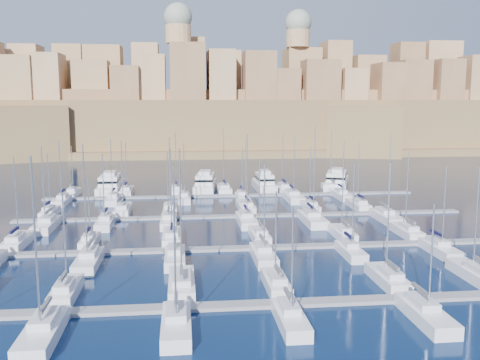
{
  "coord_description": "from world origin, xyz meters",
  "views": [
    {
      "loc": [
        -11.45,
        -87.52,
        21.57
      ],
      "look_at": [
        -1.18,
        6.0,
        7.64
      ],
      "focal_mm": 40.0,
      "sensor_mm": 36.0,
      "label": 1
    }
  ],
  "objects": [
    {
      "name": "sailboat_28",
      "position": [
        13.95,
        14.95,
        0.73
      ],
      "size": [
        2.43,
        8.1,
        12.98
      ],
      "color": "silver",
      "rests_on": "ground"
    },
    {
      "name": "sailboat_43",
      "position": [
        -26.16,
        26.71,
        0.74
      ],
      "size": [
        2.64,
        8.8,
        14.04
      ],
      "color": "silver",
      "rests_on": "ground"
    },
    {
      "name": "sailboat_5",
      "position": [
        23.94,
        -28.37,
        0.75
      ],
      "size": [
        2.85,
        9.49,
        14.07
      ],
      "color": "silver",
      "rests_on": "ground"
    },
    {
      "name": "sailboat_33",
      "position": [
        -0.22,
        4.08,
        0.77
      ],
      "size": [
        3.03,
        10.09,
        16.27
      ],
      "color": "silver",
      "rests_on": "ground"
    },
    {
      "name": "motor_yacht_c",
      "position": [
        8.57,
        40.39,
        1.73
      ],
      "size": [
        4.31,
        14.35,
        5.25
      ],
      "color": "silver",
      "rests_on": "ground"
    },
    {
      "name": "sailboat_39",
      "position": [
        -1.53,
        38.06,
        0.77
      ],
      "size": [
        3.11,
        10.38,
        15.42
      ],
      "color": "silver",
      "rests_on": "ground"
    },
    {
      "name": "sailboat_30",
      "position": [
        -34.53,
        4.17,
        0.75
      ],
      "size": [
        2.97,
        9.9,
        14.46
      ],
      "color": "silver",
      "rests_on": "ground"
    },
    {
      "name": "sailboat_20",
      "position": [
        -12.56,
        -17.38,
        0.74
      ],
      "size": [
        2.7,
        8.99,
        13.58
      ],
      "color": "silver",
      "rests_on": "ground"
    },
    {
      "name": "sailboat_4",
      "position": [
        12.71,
        -28.69,
        0.75
      ],
      "size": [
        2.65,
        8.84,
        14.72
      ],
      "color": "silver",
      "rests_on": "ground"
    },
    {
      "name": "sailboat_15",
      "position": [
        0.51,
        -6.83,
        0.73
      ],
      "size": [
        2.57,
        8.56,
        12.71
      ],
      "color": "silver",
      "rests_on": "ground"
    },
    {
      "name": "sailboat_47",
      "position": [
        24.01,
        26.75,
        0.74
      ],
      "size": [
        2.62,
        8.72,
        13.51
      ],
      "color": "silver",
      "rests_on": "ground"
    },
    {
      "name": "sailboat_8",
      "position": [
        -12.21,
        -39.46,
        0.74
      ],
      "size": [
        2.75,
        9.15,
        13.44
      ],
      "color": "silver",
      "rests_on": "ground"
    },
    {
      "name": "sailboat_17",
      "position": [
        24.56,
        -6.79,
        0.74
      ],
      "size": [
        2.59,
        8.65,
        13.93
      ],
      "color": "silver",
      "rests_on": "ground"
    },
    {
      "name": "sailboat_38",
      "position": [
        -12.84,
        37.3,
        0.75
      ],
      "size": [
        2.64,
        8.82,
        14.69
      ],
      "color": "silver",
      "rests_on": "ground"
    },
    {
      "name": "sailboat_10",
      "position": [
        12.29,
        -39.55,
        0.73
      ],
      "size": [
        2.8,
        9.33,
        12.2
      ],
      "color": "silver",
      "rests_on": "ground"
    },
    {
      "name": "sailboat_34",
      "position": [
        11.56,
        3.67,
        0.79
      ],
      "size": [
        3.27,
        10.91,
        17.82
      ],
      "color": "silver",
      "rests_on": "ground"
    },
    {
      "name": "sailboat_16",
      "position": [
        13.87,
        -6.85,
        0.74
      ],
      "size": [
        2.56,
        8.53,
        13.8
      ],
      "color": "silver",
      "rests_on": "ground"
    },
    {
      "name": "ground",
      "position": [
        0.0,
        0.0,
        0.0
      ],
      "size": [
        600.0,
        600.0,
        0.0
      ],
      "primitive_type": "plane",
      "color": "#021232",
      "rests_on": "ground"
    },
    {
      "name": "sailboat_32",
      "position": [
        -13.91,
        4.6,
        0.74
      ],
      "size": [
        2.71,
        9.02,
        13.22
      ],
      "color": "silver",
      "rests_on": "ground"
    },
    {
      "name": "sailboat_21",
      "position": [
        -0.54,
        -17.55,
        0.74
      ],
      "size": [
        2.8,
        9.33,
        13.68
      ],
      "color": "silver",
      "rests_on": "ground"
    },
    {
      "name": "fortified_city",
      "position": [
        -0.19,
        155.26,
        14.74
      ],
      "size": [
        460.0,
        108.95,
        59.52
      ],
      "color": "brown",
      "rests_on": "ground"
    },
    {
      "name": "sailboat_1",
      "position": [
        -24.47,
        -28.89,
        0.72
      ],
      "size": [
        2.53,
        8.43,
        12.01
      ],
      "color": "silver",
      "rests_on": "ground"
    },
    {
      "name": "motor_yacht_d",
      "position": [
        27.26,
        41.94,
        1.73
      ],
      "size": [
        10.88,
        18.27,
        5.25
      ],
      "color": "silver",
      "rests_on": "ground"
    },
    {
      "name": "sailboat_13",
      "position": [
        -25.44,
        -7.31,
        0.7
      ],
      "size": [
        2.28,
        7.59,
        10.5
      ],
      "color": "silver",
      "rests_on": "ground"
    },
    {
      "name": "sailboat_3",
      "position": [
        -0.81,
        -29.0,
        0.72
      ],
      "size": [
        2.47,
        8.22,
        11.72
      ],
      "color": "silver",
      "rests_on": "ground"
    },
    {
      "name": "motor_yacht_b",
      "position": [
        -5.84,
        41.1,
        1.73
      ],
      "size": [
        6.57,
        16.26,
        5.25
      ],
      "color": "silver",
      "rests_on": "ground"
    },
    {
      "name": "sailboat_27",
      "position": [
        1.11,
        15.99,
        0.76
      ],
      "size": [
        3.07,
        10.22,
        14.54
      ],
      "color": "silver",
      "rests_on": "ground"
    },
    {
      "name": "sailboat_37",
      "position": [
        -24.38,
        37.48,
        0.73
      ],
      "size": [
        2.76,
        9.19,
        12.44
      ],
      "color": "silver",
      "rests_on": "ground"
    },
    {
      "name": "sailboat_23",
      "position": [
        24.91,
        -17.35,
        0.73
      ],
      "size": [
        2.68,
        8.92,
        13.01
      ],
      "color": "silver",
      "rests_on": "ground"
    },
    {
      "name": "sailboat_24",
      "position": [
        -36.49,
        14.94,
        0.72
      ],
      "size": [
        2.43,
        8.1,
        12.19
      ],
      "color": "silver",
      "rests_on": "ground"
    },
    {
      "name": "sailboat_14",
      "position": [
        -13.15,
        -6.45,
        0.75
      ],
      "size": [
        2.8,
        9.33,
        14.64
      ],
      "color": "silver",
      "rests_on": "ground"
    },
    {
      "name": "pontoon_mid_far",
      "position": [
        0.0,
        10.0,
        0.2
      ],
      "size": [
        84.0,
        2.0,
        0.4
      ],
      "primitive_type": "cube",
      "color": "slate",
      "rests_on": "ground"
    },
    {
      "name": "sailboat_35",
      "position": [
        25.37,
        4.0,
        0.77
      ],
      "size": [
        3.08,
        10.25,
        16.5
      ],
      "color": "silver",
      "rests_on": "ground"
    },
    {
      "name": "sailboat_42",
      "position": [
        -36.72,
        26.79,
        0.74
      ],
      "size": [
        2.59,
        8.65,
        13.85
      ],
      "color": "silver",
      "rests_on": "ground"
    },
    {
      "name": "sailboat_22",
      "position": [
        11.92,
        -16.96,
        0.73
      ],
      "size": [
        2.44,
        8.14,
        13.37
      ],
      "color": "silver",
      "rests_on": "ground"
    },
    {
      "name": "sailboat_7",
      "position": [
        -24.3,
        -39.81,
        0.78
      ],
      "size": [
        2.96,
        9.86,
        17.24
      ],
      "color": "silver",
      "rests_on": "ground"
    },
    {
      "name": "sailboat_9",
      "position": [
        -1.21,
        -39.08,
        0.72
      ],
      "size": [
        2.52,
        8.39,
        12.13
      ],
      "color": "silver",
      "rests_on": "ground"
    },
    {
      "name": "sailboat_25",
      "position": [
        -22.9,
        15.57,
        0.75
      ],
      "size": [
        2.81,
        9.37,
        14.38
      ],
      "color": "silver",
      "rests_on": "ground"
    },
    {
      "name": "sailboat_2",
      "position": [
        -11.69,
        -28.2,
        0.77
      ],
      "size": [
        2.95,
        9.85,
        16.64
      ],
      "color": "silver",
      "rests_on": "ground"
    },
    {
      "name": "pontoon_far",
      "position": [
        0.0,
        32.0,
        0.2
      ],
      "size": [
        84.0,
        2.0,
        0.4
      ],
      "primitive_type": "cube",
      "color": "slate",
      "rests_on": "ground"
    },
    {
      "name": "sailboat_41",
      "position": [
        24.53,
        37.35,
        0.75
      ],
      "size": [
        2.68,
        8.93,
        14.92
      ],
      "color": "silver",
      "rests_on": "ground"
    },
    {
      "name": "sailboat_36",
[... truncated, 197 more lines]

